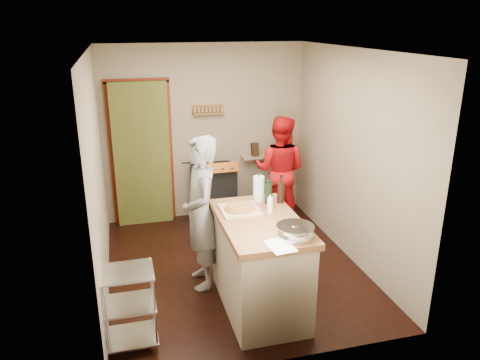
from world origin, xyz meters
The scene contains 10 objects.
floor centered at (0.00, 0.00, 0.00)m, with size 3.50×3.50×0.00m, color black.
back_wall centered at (-0.64, 1.78, 1.13)m, with size 3.00×0.44×2.60m.
left_wall centered at (-1.50, 0.00, 1.30)m, with size 0.04×3.50×2.60m, color gray.
right_wall centered at (1.50, 0.00, 1.30)m, with size 0.04×3.50×2.60m, color gray.
ceiling centered at (0.00, 0.00, 2.61)m, with size 3.00×3.50×0.02m, color white.
stove centered at (0.05, 1.42, 0.45)m, with size 0.60×0.63×1.00m.
wire_shelving centered at (-1.28, -1.20, 0.44)m, with size 0.48×0.40×0.80m.
island centered at (0.06, -0.90, 0.53)m, with size 0.79×1.43×1.32m.
person_stripe centered at (-0.43, -0.27, 0.87)m, with size 0.64×0.42×1.75m, color #A3A4A8.
person_red centered at (1.00, 1.20, 0.80)m, with size 0.78×0.61×1.61m, color red.
Camera 1 is at (-1.23, -4.99, 2.90)m, focal length 35.00 mm.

